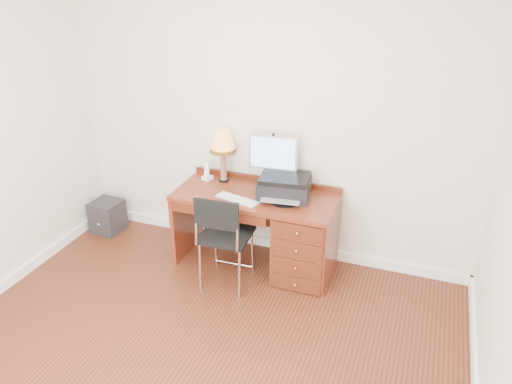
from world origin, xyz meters
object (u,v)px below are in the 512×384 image
at_px(monitor, 273,156).
at_px(phone, 207,175).
at_px(chair, 223,231).
at_px(desk, 288,232).
at_px(equipment_box, 108,216).
at_px(leg_lamp, 223,144).
at_px(printer, 285,186).

height_order(monitor, phone, monitor).
relative_size(monitor, chair, 0.56).
xyz_separation_m(desk, monitor, (-0.22, 0.19, 0.67)).
xyz_separation_m(desk, equipment_box, (-2.06, 0.05, -0.24)).
xyz_separation_m(leg_lamp, chair, (0.25, -0.62, -0.56)).
relative_size(monitor, printer, 1.05).
relative_size(printer, chair, 0.54).
relative_size(leg_lamp, chair, 0.55).
bearing_deg(phone, chair, -39.65).
bearing_deg(printer, monitor, 132.85).
bearing_deg(desk, printer, 137.26).
bearing_deg(equipment_box, phone, 9.30).
bearing_deg(phone, equipment_box, -159.46).
height_order(phone, chair, phone).
relative_size(desk, equipment_box, 4.30).
bearing_deg(phone, desk, 5.36).
xyz_separation_m(monitor, equipment_box, (-1.84, -0.14, -0.90)).
bearing_deg(leg_lamp, desk, -14.08).
distance_m(monitor, printer, 0.31).
height_order(desk, phone, phone).
relative_size(phone, chair, 0.19).
xyz_separation_m(leg_lamp, phone, (-0.16, -0.03, -0.32)).
bearing_deg(leg_lamp, printer, -10.56).
xyz_separation_m(printer, phone, (-0.82, 0.10, -0.05)).
distance_m(leg_lamp, equipment_box, 1.65).
relative_size(chair, equipment_box, 2.66).
relative_size(monitor, equipment_box, 1.50).
bearing_deg(leg_lamp, monitor, 0.91).
relative_size(phone, equipment_box, 0.52).
bearing_deg(desk, chair, -137.15).
distance_m(printer, equipment_box, 2.11).
xyz_separation_m(desk, phone, (-0.88, 0.15, 0.39)).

